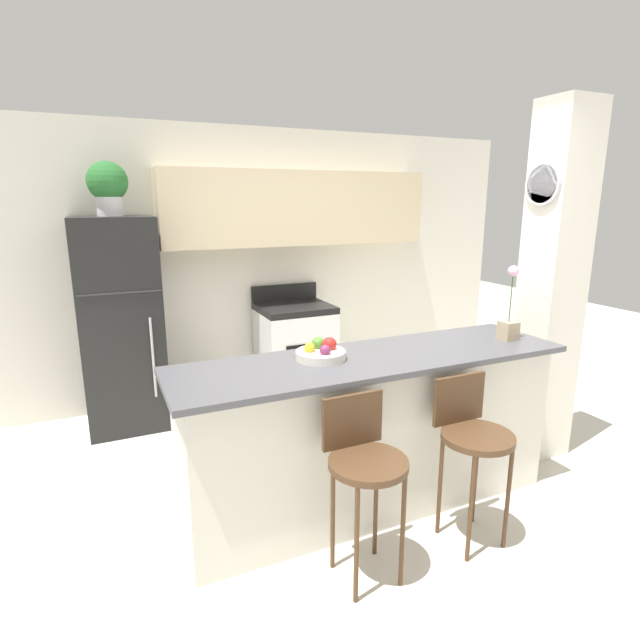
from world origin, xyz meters
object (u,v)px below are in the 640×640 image
bar_stool_right (472,436)px  trash_bin (196,401)px  stove_range (295,350)px  orchid_vase (509,318)px  potted_plant_on_fridge (108,185)px  fruit_bowl (321,352)px  refrigerator (121,325)px  bar_stool_left (364,462)px

bar_stool_right → trash_bin: (-1.11, 2.18, -0.44)m
stove_range → orchid_vase: orchid_vase is taller
bar_stool_right → orchid_vase: 0.94m
potted_plant_on_fridge → fruit_bowl: potted_plant_on_fridge is taller
potted_plant_on_fridge → stove_range: bearing=0.8°
stove_range → fruit_bowl: 1.99m
refrigerator → orchid_vase: (2.30, -1.94, 0.25)m
orchid_vase → trash_bin: size_ratio=1.29×
bar_stool_right → fruit_bowl: 0.96m
trash_bin → orchid_vase: bearing=-44.7°
bar_stool_left → bar_stool_right: bearing=0.0°
stove_range → bar_stool_left: bearing=-103.7°
refrigerator → fruit_bowl: size_ratio=6.07×
stove_range → refrigerator: bearing=-179.2°
refrigerator → stove_range: (1.55, 0.02, -0.42)m
stove_range → bar_stool_right: bearing=-87.8°
bar_stool_right → potted_plant_on_fridge: size_ratio=2.24×
refrigerator → stove_range: refrigerator is taller
potted_plant_on_fridge → fruit_bowl: 2.28m
orchid_vase → fruit_bowl: (-1.30, 0.13, -0.11)m
bar_stool_right → orchid_vase: (0.65, 0.45, 0.50)m
bar_stool_left → fruit_bowl: (0.03, 0.58, 0.40)m
bar_stool_right → trash_bin: bearing=116.9°
potted_plant_on_fridge → orchid_vase: potted_plant_on_fridge is taller
stove_range → bar_stool_left: size_ratio=1.14×
refrigerator → orchid_vase: refrigerator is taller
bar_stool_right → fruit_bowl: bearing=138.3°
stove_range → trash_bin: 1.08m
refrigerator → bar_stool_right: size_ratio=1.88×
bar_stool_right → fruit_bowl: fruit_bowl is taller
refrigerator → trash_bin: size_ratio=4.64×
refrigerator → bar_stool_left: (0.97, -2.39, -0.26)m
fruit_bowl → trash_bin: size_ratio=0.76×
potted_plant_on_fridge → fruit_bowl: size_ratio=1.44×
trash_bin → stove_range: bearing=12.4°
fruit_bowl → trash_bin: (-0.46, 1.61, -0.84)m
potted_plant_on_fridge → trash_bin: potted_plant_on_fridge is taller
bar_stool_left → fruit_bowl: bearing=87.0°
trash_bin → bar_stool_left: bearing=-78.8°
stove_range → orchid_vase: 2.20m
refrigerator → stove_range: bearing=0.8°
orchid_vase → fruit_bowl: 1.31m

